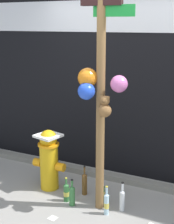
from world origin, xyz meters
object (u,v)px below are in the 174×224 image
object	(u,v)px
bottle_0	(106,203)
bottle_1	(122,199)
bottle_2	(85,183)
bottle_4	(66,192)
fire_hydrant	(49,158)
bottle_3	(72,195)
bottle_5	(102,192)
memorial_post	(99,74)

from	to	relation	value
bottle_0	bottle_1	world-z (taller)	bottle_1
bottle_2	bottle_4	bearing A→B (deg)	-116.79
fire_hydrant	bottle_1	bearing A→B (deg)	-5.69
bottle_3	bottle_4	xyz separation A→B (m)	(-0.11, 0.06, -0.01)
fire_hydrant	bottle_5	bearing A→B (deg)	-2.00
bottle_4	bottle_5	size ratio (longest dim) A/B	1.02
bottle_2	memorial_post	bearing A→B (deg)	-37.33
bottle_0	bottle_5	xyz separation A→B (m)	(-0.16, 0.24, -0.01)
bottle_0	bottle_3	xyz separation A→B (m)	(-0.45, 0.00, -0.00)
fire_hydrant	bottle_4	distance (m)	0.52
bottle_2	bottle_3	distance (m)	0.31
bottle_0	bottle_5	world-z (taller)	bottle_0
bottle_3	fire_hydrant	bearing A→B (deg)	151.59
memorial_post	bottle_4	size ratio (longest dim) A/B	8.50
bottle_3	bottle_1	bearing A→B (deg)	15.04
memorial_post	bottle_5	size ratio (longest dim) A/B	8.64
fire_hydrant	bottle_2	distance (m)	0.57
bottle_3	bottle_0	bearing A→B (deg)	-0.09
memorial_post	fire_hydrant	xyz separation A→B (m)	(-0.79, 0.18, -1.19)
bottle_1	bottle_2	size ratio (longest dim) A/B	0.92
fire_hydrant	bottle_4	size ratio (longest dim) A/B	2.58
memorial_post	fire_hydrant	bearing A→B (deg)	167.27
memorial_post	fire_hydrant	distance (m)	1.44
fire_hydrant	bottle_0	xyz separation A→B (m)	(0.93, -0.26, -0.29)
fire_hydrant	bottle_3	bearing A→B (deg)	-28.41
fire_hydrant	bottle_2	world-z (taller)	fire_hydrant
memorial_post	bottle_4	distance (m)	1.55
memorial_post	bottle_5	bearing A→B (deg)	95.84
bottle_1	bottle_5	bearing A→B (deg)	164.68
fire_hydrant	bottle_5	size ratio (longest dim) A/B	2.62
fire_hydrant	bottle_1	xyz separation A→B (m)	(1.07, -0.11, -0.28)
fire_hydrant	bottle_5	xyz separation A→B (m)	(0.78, -0.03, -0.30)
fire_hydrant	bottle_1	distance (m)	1.11
memorial_post	fire_hydrant	world-z (taller)	memorial_post
bottle_0	bottle_1	bearing A→B (deg)	49.89
fire_hydrant	bottle_2	bearing A→B (deg)	5.09
bottle_1	bottle_3	bearing A→B (deg)	-164.96
bottle_1	bottle_3	xyz separation A→B (m)	(-0.58, -0.16, -0.01)
bottle_3	bottle_5	xyz separation A→B (m)	(0.29, 0.24, -0.01)
bottle_0	bottle_5	distance (m)	0.28
fire_hydrant	bottle_4	bearing A→B (deg)	-29.04
bottle_2	bottle_1	bearing A→B (deg)	-14.91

